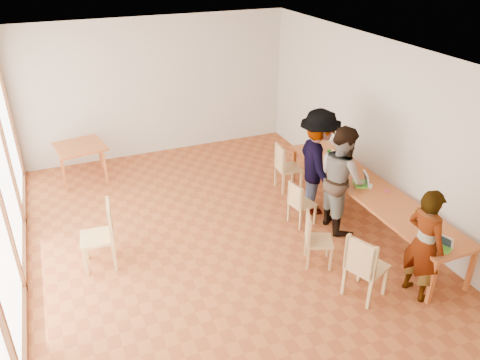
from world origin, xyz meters
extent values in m
plane|color=#A75528|center=(0.00, 0.00, 0.00)|extent=(8.00, 8.00, 0.00)
cube|color=beige|center=(0.00, 4.00, 1.50)|extent=(6.00, 0.10, 3.00)
cube|color=beige|center=(3.00, 0.00, 1.50)|extent=(0.10, 8.00, 3.00)
cube|color=white|center=(0.00, 0.00, 3.02)|extent=(6.00, 8.00, 0.04)
cube|color=#B65C28|center=(2.50, -0.42, 0.72)|extent=(0.80, 4.00, 0.05)
cube|color=#B65C28|center=(2.16, -2.36, 0.35)|extent=(0.06, 0.06, 0.70)
cube|color=#B65C28|center=(2.16, 1.52, 0.35)|extent=(0.06, 0.06, 0.70)
cube|color=#B65C28|center=(2.84, -2.36, 0.35)|extent=(0.06, 0.06, 0.70)
cube|color=#B65C28|center=(2.84, 1.52, 0.35)|extent=(0.06, 0.06, 0.70)
cube|color=#B65C28|center=(-1.77, 3.20, 0.72)|extent=(0.90, 0.90, 0.05)
cube|color=#B65C28|center=(-2.16, 2.81, 0.35)|extent=(0.05, 0.05, 0.70)
cube|color=#B65C28|center=(-2.16, 3.59, 0.35)|extent=(0.05, 0.05, 0.70)
cube|color=#B65C28|center=(-1.38, 2.81, 0.35)|extent=(0.05, 0.05, 0.70)
cube|color=#B65C28|center=(-1.38, 3.59, 0.35)|extent=(0.05, 0.05, 0.70)
cube|color=tan|center=(1.45, -1.88, 0.48)|extent=(0.61, 0.61, 0.04)
cube|color=tan|center=(1.25, -1.96, 0.75)|extent=(0.22, 0.45, 0.49)
cube|color=tan|center=(1.22, -1.02, 0.40)|extent=(0.52, 0.52, 0.04)
cube|color=tan|center=(1.06, -0.95, 0.63)|extent=(0.20, 0.37, 0.41)
cube|color=tan|center=(1.54, 0.06, 0.38)|extent=(0.43, 0.43, 0.04)
cube|color=tan|center=(1.37, 0.03, 0.59)|extent=(0.10, 0.37, 0.39)
cube|color=tan|center=(1.90, 1.25, 0.45)|extent=(0.46, 0.46, 0.04)
cube|color=tan|center=(1.70, 1.27, 0.70)|extent=(0.07, 0.44, 0.46)
cube|color=tan|center=(-1.85, 0.19, 0.49)|extent=(0.53, 0.53, 0.05)
cube|color=tan|center=(-1.63, 0.17, 0.77)|extent=(0.10, 0.48, 0.50)
imported|color=gray|center=(2.13, -2.12, 0.82)|extent=(0.45, 0.64, 1.64)
imported|color=gray|center=(2.07, -0.23, 0.91)|extent=(0.76, 0.94, 1.82)
imported|color=gray|center=(1.96, 0.35, 0.96)|extent=(0.95, 1.36, 1.92)
cube|color=#59C834|center=(2.36, -2.22, 0.76)|extent=(0.21, 0.25, 0.02)
cube|color=white|center=(2.43, -2.20, 0.84)|extent=(0.12, 0.21, 0.18)
cube|color=#59C834|center=(2.41, -0.30, 0.76)|extent=(0.28, 0.32, 0.03)
cube|color=white|center=(2.50, -0.33, 0.86)|extent=(0.16, 0.26, 0.23)
cube|color=#59C834|center=(2.42, 0.59, 0.76)|extent=(0.19, 0.27, 0.03)
cube|color=white|center=(2.51, 0.59, 0.86)|extent=(0.08, 0.24, 0.22)
imported|color=gold|center=(2.62, -1.44, 0.80)|extent=(0.14, 0.14, 0.09)
cylinder|color=#148317|center=(2.34, 0.59, 0.89)|extent=(0.07, 0.07, 0.28)
cylinder|color=silver|center=(2.61, -1.46, 0.80)|extent=(0.07, 0.07, 0.09)
cylinder|color=white|center=(2.50, -0.44, 0.78)|extent=(0.08, 0.08, 0.06)
cube|color=#C5375C|center=(2.69, -0.65, 0.76)|extent=(0.05, 0.10, 0.01)
cube|color=black|center=(2.22, -2.12, 0.80)|extent=(0.16, 0.26, 0.09)
camera|label=1|loc=(-2.06, -5.89, 4.47)|focal=35.00mm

